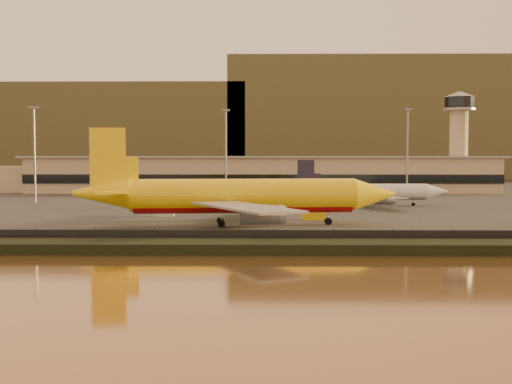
% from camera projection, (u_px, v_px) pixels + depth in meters
% --- Properties ---
extents(ground, '(900.00, 900.00, 0.00)m').
position_uv_depth(ground, '(259.00, 236.00, 99.18)').
color(ground, black).
rests_on(ground, ground).
extents(embankment, '(320.00, 7.00, 1.40)m').
position_uv_depth(embankment, '(258.00, 247.00, 82.17)').
color(embankment, black).
rests_on(embankment, ground).
extents(tarmac, '(320.00, 220.00, 0.20)m').
position_uv_depth(tarmac, '(262.00, 198.00, 194.04)').
color(tarmac, '#2D2D2D').
rests_on(tarmac, ground).
extents(perimeter_fence, '(300.00, 0.05, 2.20)m').
position_uv_depth(perimeter_fence, '(259.00, 238.00, 86.13)').
color(perimeter_fence, black).
rests_on(perimeter_fence, tarmac).
extents(terminal_building, '(202.00, 25.00, 12.60)m').
position_uv_depth(terminal_building, '(221.00, 175.00, 224.41)').
color(terminal_building, tan).
rests_on(terminal_building, tarmac).
extents(control_tower, '(11.20, 11.20, 35.50)m').
position_uv_depth(control_tower, '(459.00, 131.00, 227.95)').
color(control_tower, tan).
rests_on(control_tower, tarmac).
extents(apron_light_masts, '(152.20, 12.20, 25.40)m').
position_uv_depth(apron_light_masts, '(317.00, 145.00, 173.06)').
color(apron_light_masts, slate).
rests_on(apron_light_masts, tarmac).
extents(distant_hills, '(470.00, 160.00, 70.00)m').
position_uv_depth(distant_hills, '(233.00, 130.00, 437.31)').
color(distant_hills, brown).
rests_on(distant_hills, ground).
extents(dhl_cargo_jet, '(57.18, 55.68, 17.07)m').
position_uv_depth(dhl_cargo_jet, '(238.00, 197.00, 112.46)').
color(dhl_cargo_jet, yellow).
rests_on(dhl_cargo_jet, tarmac).
extents(white_narrowbody_jet, '(39.71, 38.81, 11.42)m').
position_uv_depth(white_narrowbody_jet, '(369.00, 192.00, 159.07)').
color(white_narrowbody_jet, silver).
rests_on(white_narrowbody_jet, tarmac).
extents(gse_vehicle_yellow, '(4.65, 3.00, 1.93)m').
position_uv_depth(gse_vehicle_yellow, '(314.00, 215.00, 123.28)').
color(gse_vehicle_yellow, yellow).
rests_on(gse_vehicle_yellow, tarmac).
extents(gse_vehicle_white, '(3.76, 1.78, 1.67)m').
position_uv_depth(gse_vehicle_white, '(165.00, 212.00, 130.34)').
color(gse_vehicle_white, silver).
rests_on(gse_vehicle_white, tarmac).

